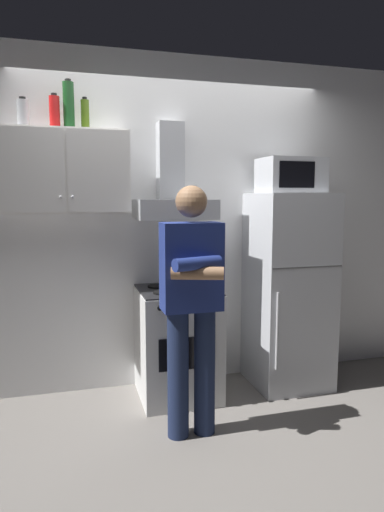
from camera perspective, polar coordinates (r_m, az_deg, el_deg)
ground_plane at (r=3.54m, az=-0.00°, el=-18.81°), size 7.00×7.00×0.00m
back_wall_tiled at (r=3.76m, az=-2.42°, el=4.17°), size 4.80×0.10×2.70m
upper_cabinet at (r=3.44m, az=-15.75°, el=10.26°), size 0.90×0.37×0.60m
stove_oven at (r=3.58m, az=-1.86°, el=-10.97°), size 0.60×0.62×0.87m
range_hood at (r=3.52m, az=-2.42°, el=7.97°), size 0.60×0.44×0.75m
refrigerator at (r=3.81m, az=12.17°, el=-4.29°), size 0.60×0.62×1.60m
microwave at (r=3.76m, az=12.43°, el=9.95°), size 0.48×0.37×0.28m
person_standing at (r=2.88m, az=-0.05°, el=-5.88°), size 0.38×0.33×1.64m
cooking_pot at (r=3.38m, az=0.73°, el=-3.48°), size 0.28×0.18×0.10m
bottle_soda_red at (r=3.50m, az=-17.09°, el=17.06°), size 0.07×0.07×0.25m
bottle_olive_oil at (r=3.53m, az=-13.45°, el=17.04°), size 0.06×0.06×0.24m
bottle_canister_steel at (r=3.54m, az=-20.71°, el=16.56°), size 0.08×0.08×0.22m
bottle_wine_green at (r=3.51m, az=-15.42°, el=17.96°), size 0.08×0.08×0.35m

